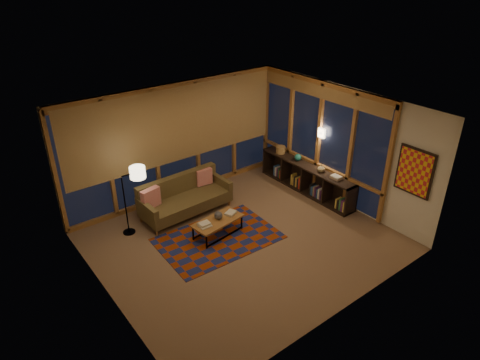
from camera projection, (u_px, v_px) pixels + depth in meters
floor at (242, 240)px, 8.63m from camera, size 5.50×5.00×0.01m
ceiling at (243, 112)px, 7.38m from camera, size 5.50×5.00×0.01m
walls at (243, 181)px, 8.01m from camera, size 5.51×5.01×2.70m
window_wall_back at (177, 142)px, 9.71m from camera, size 5.30×0.16×2.60m
window_wall_right at (318, 139)px, 9.88m from camera, size 0.16×3.70×2.60m
wall_art at (414, 172)px, 8.13m from camera, size 0.06×0.74×0.94m
wall_sconce at (322, 133)px, 9.65m from camera, size 0.12×0.18×0.22m
sofa at (186, 197)px, 9.36m from camera, size 2.02×0.88×0.82m
pillow_left at (151, 198)px, 8.91m from camera, size 0.44×0.22×0.42m
pillow_right at (204, 178)px, 9.78m from camera, size 0.39×0.16×0.38m
area_rug at (218, 238)px, 8.68m from camera, size 2.42×1.67×0.01m
coffee_table at (218, 227)px, 8.73m from camera, size 1.12×0.62×0.35m
book_stack_a at (205, 224)px, 8.44m from camera, size 0.25×0.20×0.07m
book_stack_b at (230, 213)px, 8.85m from camera, size 0.27×0.24×0.04m
ceramic_pot at (218, 215)px, 8.65m from camera, size 0.21×0.21×0.17m
floor_lamp at (125, 203)px, 8.55m from camera, size 0.50×0.35×1.43m
bookshelf at (306, 178)px, 10.30m from camera, size 0.40×2.77×0.69m
basket at (281, 150)px, 10.73m from camera, size 0.25×0.25×0.18m
teal_bowl at (298, 157)px, 10.33m from camera, size 0.17×0.17×0.17m
vase at (321, 168)px, 9.80m from camera, size 0.18×0.18×0.18m
shelf_book_stack at (336, 177)px, 9.51m from camera, size 0.21×0.26×0.07m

